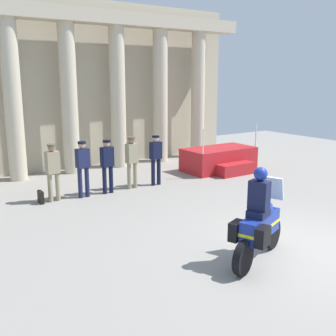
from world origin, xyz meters
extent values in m
plane|color=gray|center=(0.00, 0.00, 0.00)|extent=(28.00, 28.00, 0.00)
cube|color=#B6AB91|center=(-0.38, 10.30, 3.22)|extent=(13.46, 0.30, 6.44)
cylinder|color=beige|center=(-3.35, 9.40, 2.72)|extent=(0.60, 0.60, 5.43)
cylinder|color=beige|center=(-1.37, 9.40, 2.72)|extent=(0.60, 0.60, 5.43)
cylinder|color=beige|center=(0.61, 9.40, 2.72)|extent=(0.60, 0.60, 5.43)
cylinder|color=beige|center=(2.59, 9.40, 2.72)|extent=(0.60, 0.60, 5.43)
cylinder|color=beige|center=(4.57, 9.40, 2.72)|extent=(0.60, 0.60, 5.43)
cube|color=#BEB297|center=(-0.38, 9.40, 5.68)|extent=(13.46, 0.80, 0.50)
cube|color=#B21E23|center=(3.48, 6.63, 0.44)|extent=(2.76, 1.45, 0.87)
cube|color=#B21E23|center=(3.48, 5.66, 0.22)|extent=(1.52, 0.50, 0.44)
cylinder|color=silver|center=(2.18, 5.99, 1.32)|extent=(0.05, 0.05, 0.90)
cylinder|color=silver|center=(4.78, 5.99, 1.32)|extent=(0.05, 0.05, 0.90)
cylinder|color=gray|center=(-3.26, 6.18, 0.42)|extent=(0.13, 0.13, 0.83)
cylinder|color=gray|center=(-3.04, 6.18, 0.42)|extent=(0.13, 0.13, 0.83)
cube|color=gray|center=(-3.15, 6.18, 1.15)|extent=(0.41, 0.27, 0.63)
sphere|color=#997056|center=(-3.15, 6.18, 1.57)|extent=(0.21, 0.21, 0.21)
cylinder|color=brown|center=(-3.15, 6.18, 1.65)|extent=(0.24, 0.24, 0.06)
cylinder|color=#191E42|center=(-2.39, 6.08, 0.46)|extent=(0.13, 0.13, 0.92)
cylinder|color=#191E42|center=(-2.17, 6.08, 0.46)|extent=(0.13, 0.13, 0.92)
cube|color=#191E42|center=(-2.28, 6.08, 1.20)|extent=(0.41, 0.27, 0.56)
sphere|color=tan|center=(-2.28, 6.08, 1.58)|extent=(0.21, 0.21, 0.21)
cylinder|color=black|center=(-2.28, 6.08, 1.66)|extent=(0.24, 0.24, 0.06)
cylinder|color=black|center=(-1.60, 6.08, 0.43)|extent=(0.13, 0.13, 0.86)
cylinder|color=black|center=(-1.38, 6.08, 0.43)|extent=(0.13, 0.13, 0.86)
cube|color=black|center=(-1.49, 6.08, 1.15)|extent=(0.41, 0.27, 0.59)
sphere|color=tan|center=(-1.49, 6.08, 1.55)|extent=(0.21, 0.21, 0.21)
cylinder|color=black|center=(-1.49, 6.08, 1.63)|extent=(0.24, 0.24, 0.06)
cylinder|color=gray|center=(-0.69, 6.16, 0.42)|extent=(0.13, 0.13, 0.85)
cylinder|color=gray|center=(-0.47, 6.16, 0.42)|extent=(0.13, 0.13, 0.85)
cube|color=gray|center=(-0.58, 6.16, 1.15)|extent=(0.41, 0.27, 0.62)
sphere|color=#997056|center=(-0.58, 6.16, 1.57)|extent=(0.21, 0.21, 0.21)
cylinder|color=brown|center=(-0.58, 6.16, 1.65)|extent=(0.24, 0.24, 0.06)
cylinder|color=black|center=(0.17, 6.09, 0.44)|extent=(0.13, 0.13, 0.89)
cylinder|color=black|center=(0.39, 6.09, 0.44)|extent=(0.13, 0.13, 0.89)
cube|color=black|center=(0.28, 6.09, 1.17)|extent=(0.41, 0.27, 0.56)
sphere|color=beige|center=(0.28, 6.09, 1.55)|extent=(0.21, 0.21, 0.21)
cylinder|color=black|center=(0.28, 6.09, 1.63)|extent=(0.24, 0.24, 0.06)
cylinder|color=black|center=(-0.44, 0.36, 0.32)|extent=(0.63, 0.32, 0.64)
cylinder|color=black|center=(-1.79, -0.16, 0.32)|extent=(0.65, 0.36, 0.64)
cube|color=navy|center=(-1.12, 0.10, 0.72)|extent=(1.27, 0.74, 0.44)
ellipsoid|color=navy|center=(-0.98, 0.15, 1.04)|extent=(0.60, 0.48, 0.26)
cube|color=yellow|center=(-1.12, 0.10, 0.70)|extent=(1.29, 0.76, 0.06)
cube|color=silver|center=(-0.56, 0.31, 1.34)|extent=(0.29, 0.43, 0.47)
cube|color=black|center=(-1.68, 0.16, 0.72)|extent=(0.40, 0.30, 0.36)
cube|color=black|center=(-1.49, -0.32, 0.72)|extent=(0.40, 0.30, 0.36)
cube|color=#141938|center=(-1.23, 0.05, 1.01)|extent=(0.50, 0.46, 0.14)
cube|color=#141938|center=(-1.23, 0.05, 1.36)|extent=(0.37, 0.43, 0.56)
sphere|color=navy|center=(-1.21, 0.06, 1.77)|extent=(0.26, 0.26, 0.26)
cube|color=black|center=(-3.54, 6.20, 0.18)|extent=(0.10, 0.32, 0.36)
camera|label=1|loc=(-6.72, -5.08, 3.52)|focal=43.52mm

